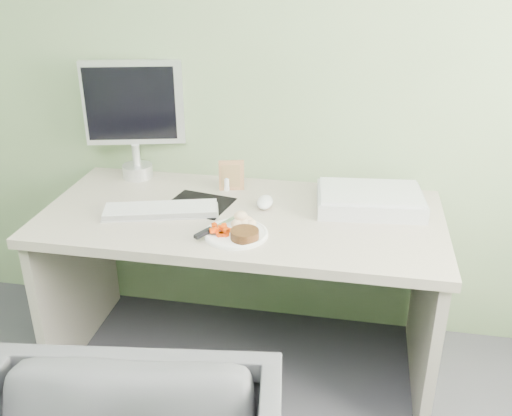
% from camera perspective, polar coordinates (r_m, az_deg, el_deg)
% --- Properties ---
extents(wall_back, '(3.50, 0.00, 3.50)m').
position_cam_1_polar(wall_back, '(2.46, 0.23, 16.48)').
color(wall_back, gray).
rests_on(wall_back, floor).
extents(desk, '(1.60, 0.75, 0.73)m').
position_cam_1_polar(desk, '(2.37, -1.44, -4.52)').
color(desk, '#B8A89A').
rests_on(desk, floor).
extents(plate, '(0.24, 0.24, 0.01)m').
position_cam_1_polar(plate, '(2.11, -2.02, -2.60)').
color(plate, white).
rests_on(plate, desk).
extents(steak, '(0.14, 0.14, 0.03)m').
position_cam_1_polar(steak, '(2.06, -1.14, -2.65)').
color(steak, black).
rests_on(steak, plate).
extents(potato_pile, '(0.13, 0.11, 0.06)m').
position_cam_1_polar(potato_pile, '(2.13, -1.23, -1.21)').
color(potato_pile, tan).
rests_on(potato_pile, plate).
extents(carrot_heap, '(0.08, 0.07, 0.04)m').
position_cam_1_polar(carrot_heap, '(2.10, -3.68, -2.01)').
color(carrot_heap, '#DD3804').
rests_on(carrot_heap, plate).
extents(steak_knife, '(0.12, 0.20, 0.02)m').
position_cam_1_polar(steak_knife, '(2.11, -4.61, -2.19)').
color(steak_knife, silver).
rests_on(steak_knife, plate).
extents(mousepad, '(0.29, 0.27, 0.00)m').
position_cam_1_polar(mousepad, '(2.37, -5.74, 0.39)').
color(mousepad, black).
rests_on(mousepad, desk).
extents(keyboard, '(0.47, 0.25, 0.02)m').
position_cam_1_polar(keyboard, '(2.31, -9.49, -0.15)').
color(keyboard, white).
rests_on(keyboard, desk).
extents(computer_mouse, '(0.07, 0.12, 0.04)m').
position_cam_1_polar(computer_mouse, '(2.33, 0.90, 0.60)').
color(computer_mouse, white).
rests_on(computer_mouse, desk).
extents(photo_frame, '(0.11, 0.04, 0.14)m').
position_cam_1_polar(photo_frame, '(2.48, -2.48, 3.28)').
color(photo_frame, '#A1744B').
rests_on(photo_frame, desk).
extents(eyedrop_bottle, '(0.03, 0.03, 0.08)m').
position_cam_1_polar(eyedrop_bottle, '(2.49, -2.96, 2.52)').
color(eyedrop_bottle, white).
rests_on(eyedrop_bottle, desk).
extents(scanner, '(0.45, 0.32, 0.07)m').
position_cam_1_polar(scanner, '(2.36, 11.30, 0.72)').
color(scanner, '#AFB2B6').
rests_on(scanner, desk).
extents(monitor, '(0.44, 0.17, 0.53)m').
position_cam_1_polar(monitor, '(2.62, -12.11, 9.27)').
color(monitor, silver).
rests_on(monitor, desk).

